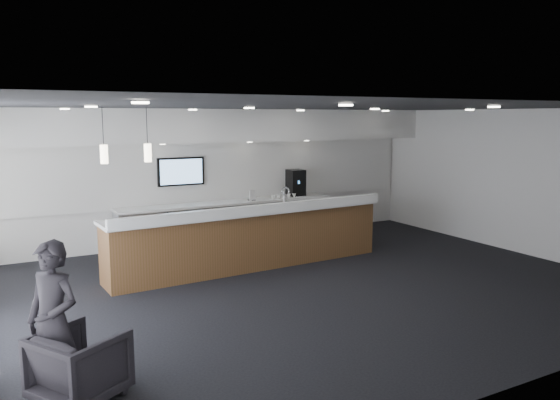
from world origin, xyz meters
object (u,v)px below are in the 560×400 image
service_counter (250,238)px  armchair (80,365)px  coffee_machine (296,183)px  lounge_guest (53,322)px

service_counter → armchair: service_counter is taller
coffee_machine → armchair: (-5.89, -5.74, -0.90)m
service_counter → armchair: (-3.65, -3.61, -0.21)m
coffee_machine → armchair: coffee_machine is taller
service_counter → lounge_guest: lounge_guest is taller
armchair → service_counter: bearing=-75.9°
lounge_guest → service_counter: bearing=92.9°
service_counter → armchair: bearing=-138.2°
lounge_guest → armchair: bearing=23.3°
coffee_machine → armchair: size_ratio=0.79×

